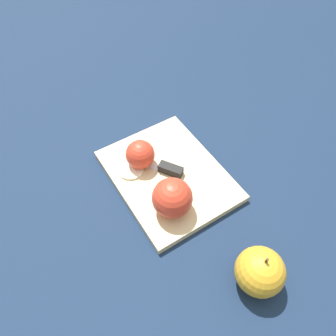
{
  "coord_description": "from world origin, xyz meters",
  "views": [
    {
      "loc": [
        -0.41,
        0.18,
        0.63
      ],
      "look_at": [
        0.0,
        0.0,
        0.04
      ],
      "focal_mm": 35.0,
      "sensor_mm": 36.0,
      "label": 1
    }
  ],
  "objects_px": {
    "apple_half_right": "(140,155)",
    "knife": "(168,169)",
    "apple_half_left": "(172,198)",
    "apple_whole": "(260,272)"
  },
  "relations": [
    {
      "from": "apple_half_left",
      "to": "apple_half_right",
      "type": "relative_size",
      "value": 1.26
    },
    {
      "from": "apple_half_right",
      "to": "apple_whole",
      "type": "xyz_separation_m",
      "value": [
        -0.34,
        -0.1,
        -0.01
      ]
    },
    {
      "from": "apple_half_right",
      "to": "apple_half_left",
      "type": "bearing_deg",
      "value": 1.36
    },
    {
      "from": "apple_half_right",
      "to": "knife",
      "type": "height_order",
      "value": "apple_half_right"
    },
    {
      "from": "apple_half_right",
      "to": "knife",
      "type": "distance_m",
      "value": 0.07
    },
    {
      "from": "apple_half_left",
      "to": "apple_whole",
      "type": "relative_size",
      "value": 0.82
    },
    {
      "from": "apple_half_right",
      "to": "apple_whole",
      "type": "height_order",
      "value": "apple_whole"
    },
    {
      "from": "apple_half_left",
      "to": "apple_whole",
      "type": "bearing_deg",
      "value": -37.06
    },
    {
      "from": "apple_half_right",
      "to": "apple_whole",
      "type": "relative_size",
      "value": 0.65
    },
    {
      "from": "apple_half_left",
      "to": "apple_half_right",
      "type": "bearing_deg",
      "value": 126.88
    }
  ]
}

